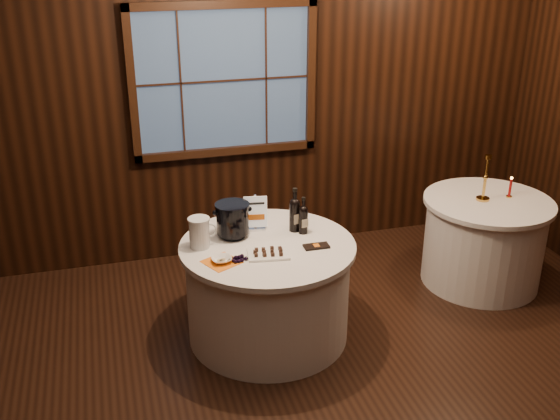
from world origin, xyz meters
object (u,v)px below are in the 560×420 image
object	(u,v)px
port_bottle_right	(303,218)
ice_bucket	(233,219)
red_candle	(510,189)
chocolate_box	(316,246)
port_bottle_left	(295,212)
grape_bunch	(240,259)
side_table	(483,241)
cracker_bowl	(222,260)
sign_stand	(256,218)
main_table	(268,290)
glass_pitcher	(200,232)
chocolate_plate	(268,253)
brass_candlestick	(485,184)

from	to	relation	value
port_bottle_right	ice_bucket	world-z (taller)	port_bottle_right
port_bottle_right	red_candle	size ratio (longest dim) A/B	1.55
ice_bucket	chocolate_box	bearing A→B (deg)	-32.14
port_bottle_left	grape_bunch	world-z (taller)	port_bottle_left
side_table	cracker_bowl	bearing A→B (deg)	-168.43
sign_stand	chocolate_box	size ratio (longest dim) A/B	1.55
main_table	glass_pitcher	distance (m)	0.69
port_bottle_left	red_candle	distance (m)	1.95
ice_bucket	chocolate_box	distance (m)	0.65
side_table	ice_bucket	distance (m)	2.28
cracker_bowl	red_candle	size ratio (longest dim) A/B	0.74
red_candle	port_bottle_left	bearing A→B (deg)	-175.82
ice_bucket	glass_pitcher	world-z (taller)	ice_bucket
port_bottle_left	port_bottle_right	bearing A→B (deg)	-63.10
sign_stand	chocolate_plate	size ratio (longest dim) A/B	0.91
side_table	chocolate_plate	xyz separation A→B (m)	(-2.04, -0.47, 0.40)
grape_bunch	port_bottle_right	bearing A→B (deg)	29.86
port_bottle_right	ice_bucket	distance (m)	0.52
port_bottle_left	glass_pitcher	xyz separation A→B (m)	(-0.73, -0.08, -0.03)
sign_stand	glass_pitcher	size ratio (longest dim) A/B	1.26
chocolate_box	brass_candlestick	size ratio (longest dim) A/B	0.46
port_bottle_right	glass_pitcher	size ratio (longest dim) A/B	1.28
port_bottle_left	chocolate_plate	distance (m)	0.47
chocolate_plate	cracker_bowl	xyz separation A→B (m)	(-0.33, -0.01, 0.00)
port_bottle_right	grape_bunch	world-z (taller)	port_bottle_right
port_bottle_left	ice_bucket	distance (m)	0.47
sign_stand	grape_bunch	world-z (taller)	sign_stand
brass_candlestick	ice_bucket	bearing A→B (deg)	-176.75
glass_pitcher	port_bottle_right	bearing A→B (deg)	-4.98
port_bottle_left	chocolate_box	xyz separation A→B (m)	(0.07, -0.31, -0.14)
port_bottle_left	chocolate_box	world-z (taller)	port_bottle_left
sign_stand	grape_bunch	xyz separation A→B (m)	(-0.23, -0.47, -0.08)
port_bottle_left	sign_stand	bearing A→B (deg)	147.25
side_table	brass_candlestick	world-z (taller)	brass_candlestick
side_table	sign_stand	size ratio (longest dim) A/B	3.82
port_bottle_left	glass_pitcher	world-z (taller)	port_bottle_left
sign_stand	red_candle	xyz separation A→B (m)	(2.22, 0.05, -0.02)
ice_bucket	brass_candlestick	size ratio (longest dim) A/B	0.66
chocolate_plate	cracker_bowl	world-z (taller)	chocolate_plate
sign_stand	chocolate_box	world-z (taller)	sign_stand
ice_bucket	chocolate_box	size ratio (longest dim) A/B	1.42
brass_candlestick	glass_pitcher	bearing A→B (deg)	-174.60
sign_stand	chocolate_box	xyz separation A→B (m)	(0.35, -0.40, -0.09)
chocolate_plate	chocolate_box	world-z (taller)	chocolate_plate
main_table	chocolate_box	size ratio (longest dim) A/B	7.03
chocolate_box	main_table	bearing A→B (deg)	156.89
side_table	chocolate_plate	size ratio (longest dim) A/B	3.46
glass_pitcher	cracker_bowl	size ratio (longest dim) A/B	1.63
port_bottle_left	brass_candlestick	distance (m)	1.70
cracker_bowl	red_candle	distance (m)	2.61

